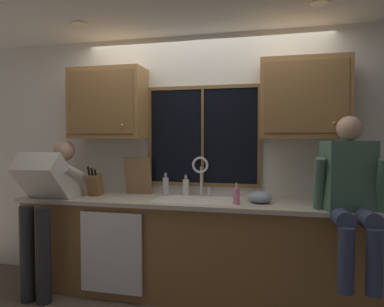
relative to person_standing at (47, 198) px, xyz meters
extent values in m
cube|color=silver|center=(1.42, 0.64, 0.34)|extent=(5.84, 0.12, 2.55)
cylinder|color=#FFEAB2|center=(0.38, -0.02, 1.61)|extent=(0.14, 0.14, 0.01)
cylinder|color=#FFEAB2|center=(2.45, -0.02, 1.61)|extent=(0.14, 0.14, 0.01)
cube|color=black|center=(1.41, 0.57, 0.59)|extent=(1.10, 0.02, 0.95)
cube|color=brown|center=(1.41, 0.56, 1.09)|extent=(1.17, 0.02, 0.04)
cube|color=brown|center=(1.41, 0.56, 0.10)|extent=(1.17, 0.02, 0.04)
cube|color=brown|center=(0.84, 0.56, 0.59)|extent=(0.03, 0.02, 0.95)
cube|color=brown|center=(1.97, 0.56, 0.59)|extent=(0.03, 0.02, 0.95)
cube|color=brown|center=(1.41, 0.56, 0.59)|extent=(0.02, 0.02, 0.95)
cube|color=olive|center=(1.42, 0.29, -0.49)|extent=(3.44, 0.58, 0.88)
cube|color=beige|center=(1.42, 0.27, -0.03)|extent=(3.50, 0.62, 0.04)
cube|color=white|center=(0.68, -0.03, -0.47)|extent=(0.60, 0.02, 0.74)
cube|color=#9E703D|center=(0.44, 0.41, 0.93)|extent=(0.78, 0.33, 0.72)
cube|color=olive|center=(0.44, 0.24, 0.93)|extent=(0.70, 0.01, 0.62)
sphere|color=#B2B2B7|center=(0.67, 0.23, 0.70)|extent=(0.02, 0.02, 0.02)
cube|color=#9E703D|center=(2.37, 0.41, 0.93)|extent=(0.78, 0.33, 0.72)
cube|color=olive|center=(2.37, 0.24, 0.93)|extent=(0.70, 0.01, 0.62)
sphere|color=#B2B2B7|center=(2.61, 0.23, 0.70)|extent=(0.02, 0.02, 0.02)
cube|color=white|center=(1.41, 0.28, -0.02)|extent=(0.80, 0.46, 0.02)
cube|color=beige|center=(1.21, 0.28, -0.12)|extent=(0.36, 0.42, 0.20)
cube|color=beige|center=(1.61, 0.28, -0.12)|extent=(0.36, 0.42, 0.20)
cube|color=white|center=(1.41, 0.28, -0.12)|extent=(0.04, 0.42, 0.20)
cylinder|color=silver|center=(1.41, 0.50, 0.14)|extent=(0.03, 0.03, 0.30)
torus|color=silver|center=(1.41, 0.44, 0.31)|extent=(0.16, 0.02, 0.16)
cylinder|color=silver|center=(1.49, 0.50, 0.04)|extent=(0.03, 0.03, 0.09)
cylinder|color=#262628|center=(-0.08, -0.18, -0.49)|extent=(0.13, 0.13, 0.88)
cylinder|color=#262628|center=(0.09, -0.18, -0.49)|extent=(0.13, 0.13, 0.88)
cube|color=beige|center=(0.00, 0.02, 0.16)|extent=(0.44, 0.56, 0.57)
sphere|color=tan|center=(0.00, 0.29, 0.44)|extent=(0.21, 0.21, 0.21)
cylinder|color=beige|center=(-0.22, 0.20, 0.21)|extent=(0.09, 0.52, 0.26)
cylinder|color=beige|center=(0.22, 0.20, 0.21)|extent=(0.09, 0.52, 0.26)
cylinder|color=#384260|center=(2.61, -0.11, -0.03)|extent=(0.14, 0.43, 0.16)
cylinder|color=#384260|center=(2.79, -0.11, -0.03)|extent=(0.14, 0.43, 0.16)
cylinder|color=#384260|center=(2.61, -0.33, -0.28)|extent=(0.11, 0.11, 0.46)
cylinder|color=#384260|center=(2.79, -0.33, -0.28)|extent=(0.11, 0.11, 0.46)
cube|color=#4C7259|center=(2.70, 0.11, 0.27)|extent=(0.44, 0.32, 0.56)
sphere|color=tan|center=(2.70, 0.11, 0.65)|extent=(0.20, 0.20, 0.20)
cylinder|color=#4C7259|center=(2.47, 0.06, 0.19)|extent=(0.08, 0.20, 0.47)
cylinder|color=#4C7259|center=(2.93, 0.06, 0.19)|extent=(0.08, 0.20, 0.47)
cube|color=brown|center=(0.34, 0.30, 0.09)|extent=(0.12, 0.18, 0.25)
cylinder|color=black|center=(0.31, 0.24, 0.24)|extent=(0.02, 0.05, 0.09)
cylinder|color=black|center=(0.34, 0.24, 0.24)|extent=(0.02, 0.04, 0.08)
cylinder|color=black|center=(0.38, 0.24, 0.23)|extent=(0.02, 0.04, 0.06)
cube|color=#997047|center=(0.73, 0.49, 0.18)|extent=(0.29, 0.10, 0.39)
ellipsoid|color=#8C99A8|center=(1.99, 0.28, 0.04)|extent=(0.22, 0.22, 0.11)
cylinder|color=pink|center=(1.80, 0.14, 0.06)|extent=(0.06, 0.06, 0.14)
cylinder|color=silver|center=(1.80, 0.14, 0.15)|extent=(0.02, 0.02, 0.04)
cylinder|color=silver|center=(1.80, 0.12, 0.17)|extent=(0.01, 0.04, 0.01)
cylinder|color=#B7B7BC|center=(1.05, 0.45, 0.08)|extent=(0.06, 0.06, 0.18)
cylinder|color=#929296|center=(1.05, 0.45, 0.19)|extent=(0.03, 0.03, 0.05)
cylinder|color=black|center=(1.05, 0.45, 0.22)|extent=(0.03, 0.03, 0.01)
cylinder|color=silver|center=(1.24, 0.51, 0.07)|extent=(0.07, 0.07, 0.17)
cylinder|color=#B3AFA7|center=(1.24, 0.51, 0.17)|extent=(0.03, 0.03, 0.04)
cylinder|color=black|center=(1.24, 0.51, 0.20)|extent=(0.03, 0.03, 0.01)
camera|label=1|loc=(2.11, -2.90, 0.56)|focal=32.53mm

